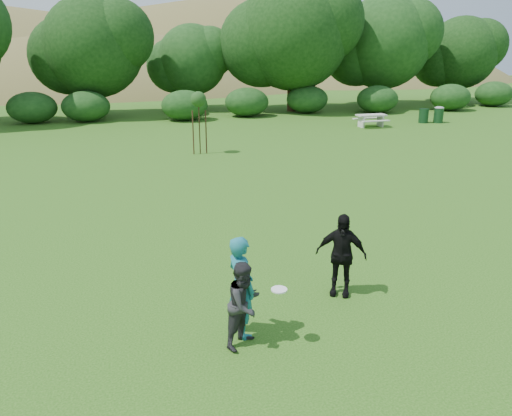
% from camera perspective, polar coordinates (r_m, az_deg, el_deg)
% --- Properties ---
extents(ground, '(120.00, 120.00, 0.00)m').
position_cam_1_polar(ground, '(9.93, 4.87, -11.34)').
color(ground, '#19470C').
rests_on(ground, ground).
extents(player_teal, '(0.60, 0.76, 1.85)m').
position_cam_1_polar(player_teal, '(8.67, -1.73, -8.98)').
color(player_teal, '#1A6979').
rests_on(player_teal, ground).
extents(player_grey, '(0.93, 0.91, 1.51)m').
position_cam_1_polar(player_grey, '(8.48, -1.31, -10.94)').
color(player_grey, '#28282A').
rests_on(player_grey, ground).
extents(player_black, '(1.09, 0.88, 1.73)m').
position_cam_1_polar(player_black, '(10.19, 9.68, -5.28)').
color(player_black, black).
rests_on(player_black, ground).
extents(trash_can_near, '(0.60, 0.60, 0.90)m').
position_cam_1_polar(trash_can_near, '(34.43, 18.61, 9.96)').
color(trash_can_near, '#14371C').
rests_on(trash_can_near, ground).
extents(frisbee, '(0.27, 0.27, 0.03)m').
position_cam_1_polar(frisbee, '(8.35, 2.66, -9.30)').
color(frisbee, white).
rests_on(frisbee, ground).
extents(sapling, '(0.70, 0.70, 2.85)m').
position_cam_1_polar(sapling, '(23.13, -6.59, 12.05)').
color(sapling, '#382215').
rests_on(sapling, ground).
extents(picnic_table, '(1.80, 1.48, 0.76)m').
position_cam_1_polar(picnic_table, '(31.81, 13.01, 9.95)').
color(picnic_table, beige).
rests_on(picnic_table, ground).
extents(trash_can_lidded, '(0.60, 0.60, 1.05)m').
position_cam_1_polar(trash_can_lidded, '(34.76, 20.15, 10.02)').
color(trash_can_lidded, '#153A1C').
rests_on(trash_can_lidded, ground).
extents(hillside, '(150.00, 72.00, 52.00)m').
position_cam_1_polar(hillside, '(78.37, -13.76, 5.36)').
color(hillside, olive).
rests_on(hillside, ground).
extents(tree_row, '(53.92, 10.38, 9.62)m').
position_cam_1_polar(tree_row, '(37.27, -6.44, 18.17)').
color(tree_row, '#3A2616').
rests_on(tree_row, ground).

